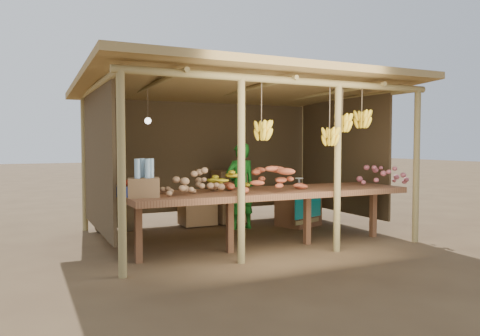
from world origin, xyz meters
name	(u,v)px	position (x,y,z in m)	size (l,w,h in m)	color
ground	(240,236)	(0.00, 0.00, 0.00)	(60.00, 60.00, 0.00)	brown
stall_structure	(243,112)	(0.04, -0.01, 1.91)	(4.70, 3.50, 2.43)	#96814D
counter	(270,194)	(0.00, -0.95, 0.74)	(3.90, 1.05, 0.80)	brown
potato_heap	(195,179)	(-1.09, -0.98, 0.98)	(0.85, 0.51, 0.36)	#98724E
sweet_potato_heap	(267,177)	(-0.10, -1.05, 0.98)	(1.02, 0.61, 0.36)	#A5482A
onion_heap	(384,173)	(1.90, -1.06, 0.98)	(0.84, 0.50, 0.36)	#AF555E
banana_pile	(229,176)	(-0.46, -0.62, 0.97)	(0.62, 0.37, 0.35)	yellow
tomato_basin	(128,190)	(-1.90, -0.88, 0.88)	(0.36, 0.36, 0.19)	navy
bottle_box	(144,182)	(-1.76, -1.08, 0.97)	(0.41, 0.35, 0.45)	brown
vendor	(240,186)	(0.26, 0.54, 0.72)	(0.52, 0.34, 1.44)	#19721E
tarp_crate	(298,206)	(1.30, 0.37, 0.35)	(0.89, 0.83, 0.85)	brown
carton_stack	(220,201)	(0.14, 1.12, 0.41)	(1.23, 0.49, 0.92)	brown
burlap_sacks	(117,218)	(-1.65, 1.20, 0.22)	(0.73, 0.38, 0.51)	#473621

